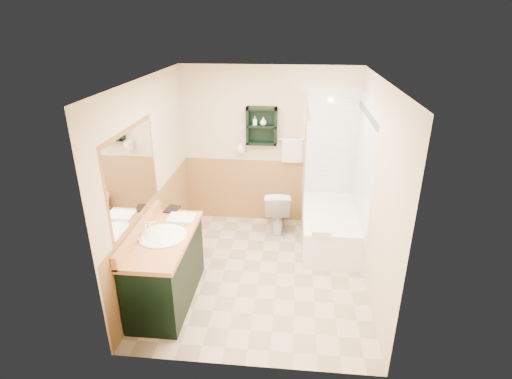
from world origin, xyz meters
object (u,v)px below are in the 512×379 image
object	(u,v)px
wall_shelf	(262,126)
vanity	(166,269)
hair_dryer	(242,148)
bathtub	(329,226)
soap_bottle_a	(255,123)
toilet	(277,210)
vanity_book	(166,201)
soap_bottle_b	(263,122)

from	to	relation	value
wall_shelf	vanity	world-z (taller)	wall_shelf
hair_dryer	bathtub	xyz separation A→B (m)	(1.33, -0.57, -0.95)
wall_shelf	soap_bottle_a	world-z (taller)	wall_shelf
bathtub	toilet	world-z (taller)	toilet
vanity	vanity_book	xyz separation A→B (m)	(-0.17, 0.66, 0.52)
vanity	toilet	size ratio (longest dim) A/B	1.89
bathtub	wall_shelf	bearing A→B (deg)	151.88
vanity_book	soap_bottle_a	xyz separation A→B (m)	(0.96, 1.36, 0.66)
wall_shelf	vanity	bearing A→B (deg)	-113.84
vanity_book	soap_bottle_a	world-z (taller)	soap_bottle_a
hair_dryer	vanity	distance (m)	2.28
bathtub	soap_bottle_a	size ratio (longest dim) A/B	12.23
vanity	vanity_book	world-z (taller)	vanity_book
hair_dryer	bathtub	size ratio (longest dim) A/B	0.16
hair_dryer	vanity_book	bearing A→B (deg)	-118.61
bathtub	soap_bottle_a	distance (m)	1.83
hair_dryer	soap_bottle_a	world-z (taller)	soap_bottle_a
vanity	toilet	distance (m)	2.10
vanity	soap_bottle_b	world-z (taller)	soap_bottle_b
vanity_book	soap_bottle_b	bearing A→B (deg)	61.91
toilet	vanity_book	world-z (taller)	vanity_book
hair_dryer	vanity_book	xyz separation A→B (m)	(-0.76, -1.39, -0.27)
toilet	vanity_book	distance (m)	1.82
wall_shelf	soap_bottle_a	distance (m)	0.11
vanity	bathtub	distance (m)	2.43
soap_bottle_a	bathtub	bearing A→B (deg)	-25.78
vanity_book	soap_bottle_b	xyz separation A→B (m)	(1.08, 1.36, 0.68)
wall_shelf	bathtub	size ratio (longest dim) A/B	0.37
toilet	vanity_book	size ratio (longest dim) A/B	3.18
wall_shelf	soap_bottle_b	size ratio (longest dim) A/B	4.70
wall_shelf	hair_dryer	bearing A→B (deg)	175.24
vanity	bathtub	xyz separation A→B (m)	(1.92, 1.48, -0.16)
bathtub	soap_bottle_b	world-z (taller)	soap_bottle_b
vanity	vanity_book	size ratio (longest dim) A/B	6.03
bathtub	vanity_book	bearing A→B (deg)	-158.52
wall_shelf	soap_bottle_b	bearing A→B (deg)	-12.09
hair_dryer	vanity	xyz separation A→B (m)	(-0.59, -2.05, -0.79)
hair_dryer	bathtub	bearing A→B (deg)	-23.38
vanity	bathtub	bearing A→B (deg)	37.59
hair_dryer	bathtub	world-z (taller)	hair_dryer
soap_bottle_a	vanity_book	bearing A→B (deg)	-125.19
hair_dryer	vanity	size ratio (longest dim) A/B	0.18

